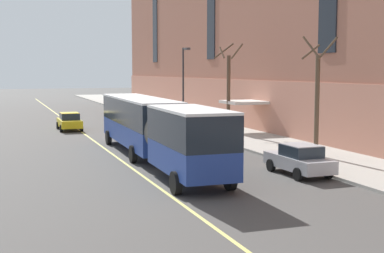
{
  "coord_description": "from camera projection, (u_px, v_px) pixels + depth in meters",
  "views": [
    {
      "loc": [
        -8.65,
        -30.73,
        5.2
      ],
      "look_at": [
        2.46,
        -0.23,
        1.8
      ],
      "focal_mm": 50.0,
      "sensor_mm": 36.0,
      "label": 1
    }
  ],
  "objects": [
    {
      "name": "ground_plane",
      "position": [
        152.0,
        157.0,
        32.2
      ],
      "size": [
        260.0,
        260.0,
        0.0
      ],
      "primitive_type": "plane",
      "color": "#4C4947"
    },
    {
      "name": "parked_car_red_0",
      "position": [
        150.0,
        116.0,
        52.4
      ],
      "size": [
        2.01,
        4.4,
        1.56
      ],
      "color": "#B21E19",
      "rests_on": "ground"
    },
    {
      "name": "street_tree_mid_block",
      "position": [
        317.0,
        97.0,
        31.55
      ],
      "size": [
        1.76,
        1.73,
        7.05
      ],
      "color": "brown",
      "rests_on": "sidewalk"
    },
    {
      "name": "city_bus",
      "position": [
        153.0,
        126.0,
        30.55
      ],
      "size": [
        3.14,
        19.61,
        3.51
      ],
      "color": "navy",
      "rests_on": "ground"
    },
    {
      "name": "parked_car_red_3",
      "position": [
        194.0,
        129.0,
        40.78
      ],
      "size": [
        2.04,
        4.35,
        1.56
      ],
      "color": "#B21E19",
      "rests_on": "ground"
    },
    {
      "name": "parked_car_silver_2",
      "position": [
        299.0,
        160.0,
        26.64
      ],
      "size": [
        1.94,
        4.23,
        1.56
      ],
      "color": "#B7B7BC",
      "rests_on": "ground"
    },
    {
      "name": "parked_car_red_1",
      "position": [
        119.0,
        107.0,
        65.15
      ],
      "size": [
        2.03,
        4.7,
        1.56
      ],
      "color": "#B21E19",
      "rests_on": "ground"
    },
    {
      "name": "sidewalk",
      "position": [
        267.0,
        143.0,
        38.17
      ],
      "size": [
        5.73,
        160.0,
        0.15
      ],
      "primitive_type": "cube",
      "color": "#ADA89E",
      "rests_on": "ground"
    },
    {
      "name": "lane_centerline",
      "position": [
        109.0,
        152.0,
        34.31
      ],
      "size": [
        0.16,
        140.0,
        0.01
      ],
      "primitive_type": "cube",
      "color": "#E0D66B",
      "rests_on": "ground"
    },
    {
      "name": "street_tree_far_uptown",
      "position": [
        228.0,
        88.0,
        43.61
      ],
      "size": [
        1.93,
        1.7,
        7.33
      ],
      "color": "brown",
      "rests_on": "sidewalk"
    },
    {
      "name": "street_lamp",
      "position": [
        184.0,
        79.0,
        47.63
      ],
      "size": [
        0.36,
        1.48,
        7.09
      ],
      "color": "#2D2D30",
      "rests_on": "sidewalk"
    },
    {
      "name": "taxi_cab",
      "position": [
        69.0,
        121.0,
        46.7
      ],
      "size": [
        1.94,
        4.3,
        1.56
      ],
      "color": "yellow",
      "rests_on": "ground"
    }
  ]
}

